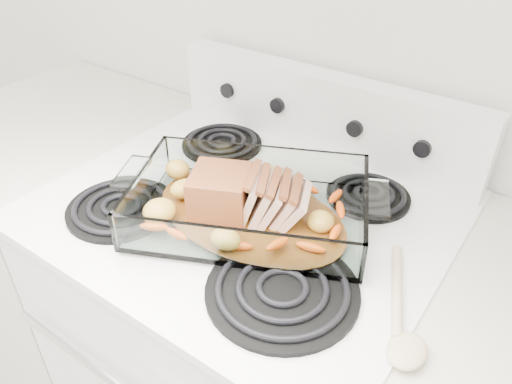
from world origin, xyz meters
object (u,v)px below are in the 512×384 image
Objects in this scene: electric_range at (249,349)px; counter_left at (80,251)px; baking_dish at (250,209)px; pork_roast at (241,193)px.

counter_left is at bearing -179.90° from electric_range.
baking_dish is (0.70, -0.04, 0.50)m from counter_left.
electric_range reaches higher than pork_roast.
electric_range is at bearing 0.10° from counter_left.
electric_range is 0.51m from pork_roast.
electric_range is at bearing 108.00° from baking_dish.
pork_roast is at bearing -3.33° from counter_left.
baking_dish is at bearing -47.08° from electric_range.
counter_left is at bearing 151.86° from baking_dish.
baking_dish reaches higher than counter_left.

